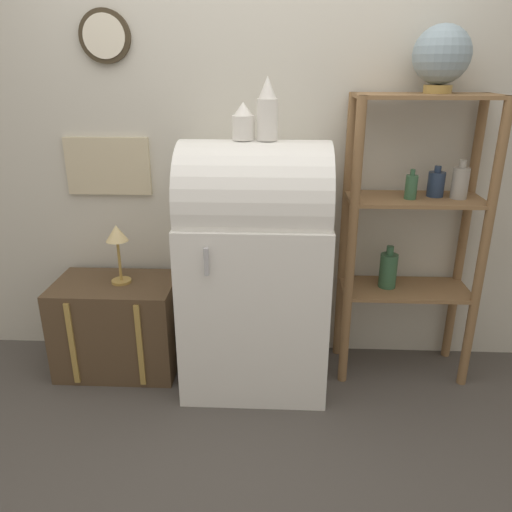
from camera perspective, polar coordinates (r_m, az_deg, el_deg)
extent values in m
plane|color=#4C4742|center=(2.81, -0.35, -16.09)|extent=(12.00, 12.00, 0.00)
cube|color=beige|center=(2.84, 0.22, 14.03)|extent=(7.00, 0.05, 2.70)
cylinder|color=#382D1E|center=(2.92, -16.89, 22.90)|extent=(0.27, 0.03, 0.27)
cylinder|color=beige|center=(2.91, -17.01, 22.90)|extent=(0.22, 0.01, 0.22)
cube|color=#C6B793|center=(2.99, -16.55, 9.80)|extent=(0.48, 0.02, 0.32)
cube|color=white|center=(2.76, -0.11, -5.03)|extent=(0.77, 0.63, 0.97)
cylinder|color=white|center=(2.56, -0.12, 6.50)|extent=(0.75, 0.60, 0.60)
cylinder|color=#B7B7BC|center=(2.33, -5.71, -0.66)|extent=(0.02, 0.02, 0.14)
cube|color=brown|center=(3.05, -15.46, -7.64)|extent=(0.68, 0.43, 0.54)
cube|color=#AD8942|center=(2.93, -20.29, -9.44)|extent=(0.03, 0.01, 0.49)
cube|color=#AD8942|center=(2.81, -13.13, -9.98)|extent=(0.03, 0.01, 0.49)
cylinder|color=olive|center=(2.64, 10.81, 0.40)|extent=(0.05, 0.05, 1.56)
cylinder|color=olive|center=(2.82, 24.51, 0.14)|extent=(0.05, 0.05, 1.56)
cylinder|color=olive|center=(2.92, 10.07, 2.42)|extent=(0.05, 0.05, 1.56)
cylinder|color=olive|center=(3.08, 22.63, 2.08)|extent=(0.05, 0.05, 1.56)
cube|color=olive|center=(2.94, 16.61, -3.66)|extent=(0.70, 0.32, 0.02)
cube|color=olive|center=(2.77, 17.72, 6.19)|extent=(0.70, 0.32, 0.02)
cube|color=olive|center=(2.70, 18.97, 16.93)|extent=(0.70, 0.32, 0.02)
cylinder|color=#335B3D|center=(2.89, 14.86, -1.63)|extent=(0.10, 0.10, 0.19)
cylinder|color=#335B3D|center=(2.84, 15.08, 0.63)|extent=(0.04, 0.04, 0.05)
cylinder|color=#23334C|center=(2.82, 19.87, 7.72)|extent=(0.09, 0.09, 0.13)
cylinder|color=#23334C|center=(2.80, 20.08, 9.33)|extent=(0.04, 0.04, 0.03)
cylinder|color=#9E998E|center=(2.81, 22.29, 7.70)|extent=(0.08, 0.08, 0.16)
cylinder|color=#9E998E|center=(2.79, 22.57, 9.69)|extent=(0.03, 0.03, 0.04)
cylinder|color=#335B3D|center=(2.72, 17.31, 7.53)|extent=(0.06, 0.06, 0.12)
cylinder|color=#335B3D|center=(2.71, 17.48, 9.12)|extent=(0.02, 0.02, 0.03)
cylinder|color=#AD8942|center=(2.74, 20.04, 17.48)|extent=(0.14, 0.14, 0.04)
sphere|color=#7F939E|center=(2.74, 20.47, 20.78)|extent=(0.28, 0.28, 0.28)
cylinder|color=white|center=(2.50, -1.46, 14.45)|extent=(0.11, 0.11, 0.12)
cone|color=white|center=(2.50, -1.48, 16.48)|extent=(0.09, 0.09, 0.06)
cylinder|color=white|center=(2.49, 1.29, 15.31)|extent=(0.10, 0.10, 0.19)
cone|color=white|center=(2.48, 1.32, 18.74)|extent=(0.09, 0.09, 0.10)
cylinder|color=#AD8942|center=(2.92, -15.11, -2.78)|extent=(0.11, 0.11, 0.02)
cylinder|color=#AD8942|center=(2.87, -15.35, -0.51)|extent=(0.02, 0.02, 0.23)
cone|color=#DBC184|center=(2.82, -15.66, 2.55)|extent=(0.12, 0.12, 0.09)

